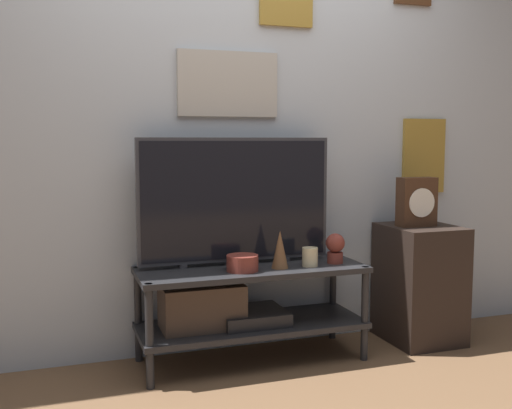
# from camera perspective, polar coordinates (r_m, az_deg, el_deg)

# --- Properties ---
(ground_plane) EXTENTS (12.00, 12.00, 0.00)m
(ground_plane) POSITION_cam_1_polar(r_m,az_deg,el_deg) (3.17, 1.18, -16.21)
(ground_plane) COLOR brown
(wall_back) EXTENTS (6.40, 0.08, 2.70)m
(wall_back) POSITION_cam_1_polar(r_m,az_deg,el_deg) (3.44, -1.79, 8.62)
(wall_back) COLOR #B2BCC6
(wall_back) RESTS_ON ground_plane
(media_console) EXTENTS (1.23, 0.45, 0.52)m
(media_console) POSITION_cam_1_polar(r_m,az_deg,el_deg) (3.27, -2.10, -9.41)
(media_console) COLOR #232326
(media_console) RESTS_ON ground_plane
(television) EXTENTS (1.08, 0.05, 0.70)m
(television) POSITION_cam_1_polar(r_m,az_deg,el_deg) (3.27, -1.93, 0.43)
(television) COLOR #333338
(television) RESTS_ON media_console
(vase_slim_bronze) EXTENTS (0.09, 0.09, 0.20)m
(vase_slim_bronze) POSITION_cam_1_polar(r_m,az_deg,el_deg) (3.21, 2.29, -4.29)
(vase_slim_bronze) COLOR brown
(vase_slim_bronze) RESTS_ON media_console
(vase_wide_bowl) EXTENTS (0.17, 0.17, 0.08)m
(vase_wide_bowl) POSITION_cam_1_polar(r_m,az_deg,el_deg) (3.15, -1.30, -5.60)
(vase_wide_bowl) COLOR brown
(vase_wide_bowl) RESTS_ON media_console
(candle_jar) EXTENTS (0.09, 0.09, 0.10)m
(candle_jar) POSITION_cam_1_polar(r_m,az_deg,el_deg) (3.28, 5.16, -4.99)
(candle_jar) COLOR beige
(candle_jar) RESTS_ON media_console
(decorative_bust) EXTENTS (0.11, 0.11, 0.17)m
(decorative_bust) POSITION_cam_1_polar(r_m,az_deg,el_deg) (3.37, 7.55, -4.04)
(decorative_bust) COLOR brown
(decorative_bust) RESTS_ON media_console
(side_table) EXTENTS (0.40, 0.46, 0.70)m
(side_table) POSITION_cam_1_polar(r_m,az_deg,el_deg) (3.76, 15.30, -7.24)
(side_table) COLOR black
(side_table) RESTS_ON ground_plane
(mantel_clock) EXTENTS (0.23, 0.11, 0.29)m
(mantel_clock) POSITION_cam_1_polar(r_m,az_deg,el_deg) (3.65, 15.06, 0.24)
(mantel_clock) COLOR #422819
(mantel_clock) RESTS_ON side_table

